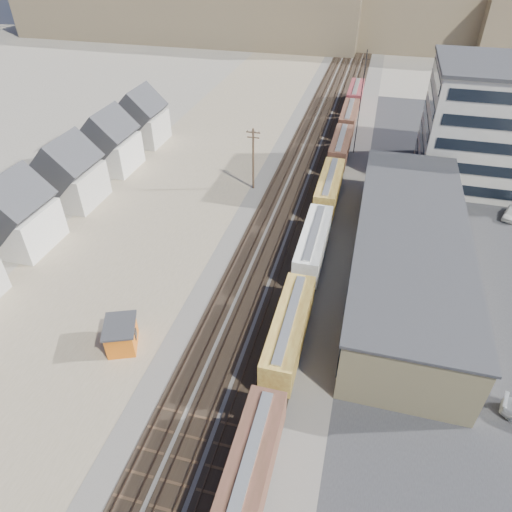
% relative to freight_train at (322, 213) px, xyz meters
% --- Properties ---
extents(ground, '(300.00, 300.00, 0.00)m').
position_rel_freight_train_xyz_m(ground, '(-3.80, -32.56, -2.79)').
color(ground, '#6B6356').
rests_on(ground, ground).
extents(ballast_bed, '(18.00, 200.00, 0.06)m').
position_rel_freight_train_xyz_m(ballast_bed, '(-3.80, 17.44, -2.76)').
color(ballast_bed, '#4C4742').
rests_on(ballast_bed, ground).
extents(dirt_yard, '(24.00, 180.00, 0.03)m').
position_rel_freight_train_xyz_m(dirt_yard, '(-23.80, 7.44, -2.78)').
color(dirt_yard, '#776951').
rests_on(dirt_yard, ground).
extents(asphalt_lot, '(26.00, 120.00, 0.04)m').
position_rel_freight_train_xyz_m(asphalt_lot, '(18.20, 2.44, -2.77)').
color(asphalt_lot, '#232326').
rests_on(asphalt_lot, ground).
extents(rail_tracks, '(11.40, 200.00, 0.24)m').
position_rel_freight_train_xyz_m(rail_tracks, '(-4.35, 17.44, -2.68)').
color(rail_tracks, black).
rests_on(rail_tracks, ground).
extents(freight_train, '(3.00, 119.74, 4.46)m').
position_rel_freight_train_xyz_m(freight_train, '(0.00, 0.00, 0.00)').
color(freight_train, black).
rests_on(freight_train, ground).
extents(warehouse, '(12.40, 40.40, 7.25)m').
position_rel_freight_train_xyz_m(warehouse, '(11.18, -7.56, 0.86)').
color(warehouse, tan).
rests_on(warehouse, ground).
extents(office_tower, '(22.60, 18.60, 18.45)m').
position_rel_freight_train_xyz_m(office_tower, '(24.15, 22.39, 6.47)').
color(office_tower, '#9E998E').
rests_on(office_tower, ground).
extents(utility_pole_north, '(2.20, 0.32, 10.00)m').
position_rel_freight_train_xyz_m(utility_pole_north, '(-12.30, 9.44, 2.50)').
color(utility_pole_north, '#382619').
rests_on(utility_pole_north, ground).
extents(radio_mast, '(1.20, 0.16, 18.00)m').
position_rel_freight_train_xyz_m(radio_mast, '(2.20, 27.44, 6.33)').
color(radio_mast, black).
rests_on(radio_mast, ground).
extents(townhouse_row, '(8.15, 68.16, 10.47)m').
position_rel_freight_train_xyz_m(townhouse_row, '(-37.80, -7.56, 1.54)').
color(townhouse_row, '#B7B2A8').
rests_on(townhouse_row, ground).
extents(maintenance_shed, '(4.42, 4.92, 2.96)m').
position_rel_freight_train_xyz_m(maintenance_shed, '(-16.46, -26.56, -1.28)').
color(maintenance_shed, '#CC5F13').
rests_on(maintenance_shed, ground).
extents(parked_car_blue, '(4.90, 5.39, 1.40)m').
position_rel_freight_train_xyz_m(parked_car_blue, '(18.94, 21.22, -2.10)').
color(parked_car_blue, '#171951').
rests_on(parked_car_blue, ground).
extents(parked_car_far, '(3.23, 4.74, 1.50)m').
position_rel_freight_train_xyz_m(parked_car_far, '(26.33, 10.22, -2.04)').
color(parked_car_far, silver).
rests_on(parked_car_far, ground).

